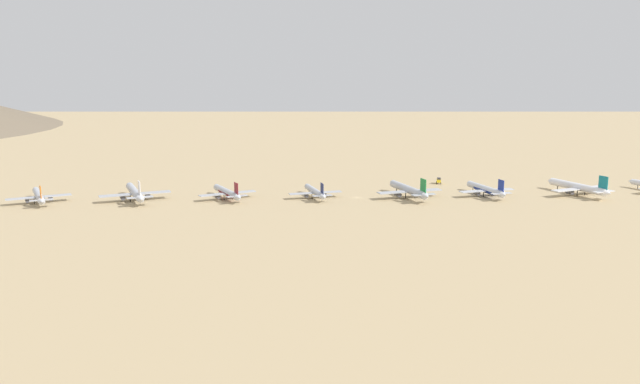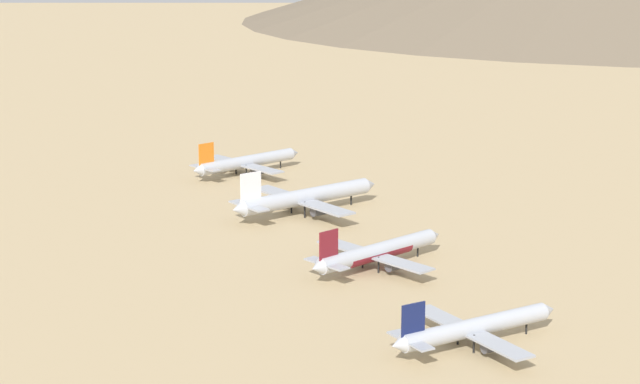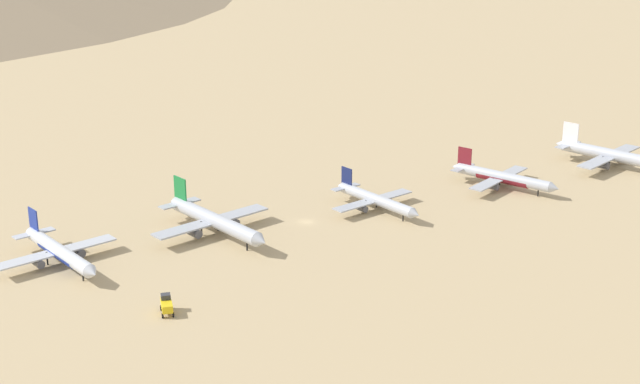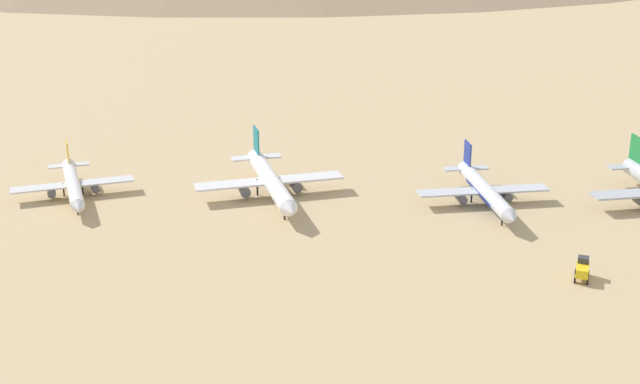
% 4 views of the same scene
% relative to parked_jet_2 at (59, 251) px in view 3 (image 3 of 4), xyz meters
% --- Properties ---
extents(ground_plane, '(1951.16, 1951.16, 0.00)m').
position_rel_parked_jet_2_xyz_m(ground_plane, '(13.61, 66.62, -3.65)').
color(ground_plane, tan).
extents(parked_jet_2, '(38.00, 30.85, 10.96)m').
position_rel_parked_jet_2_xyz_m(parked_jet_2, '(0.00, 0.00, 0.00)').
color(parked_jet_2, silver).
rests_on(parked_jet_2, ground).
extents(parked_jet_3, '(43.48, 35.34, 12.53)m').
position_rel_parked_jet_2_xyz_m(parked_jet_3, '(6.25, 41.01, 0.57)').
color(parked_jet_3, '#B2B7C1').
rests_on(parked_jet_3, ground).
extents(parked_jet_4, '(34.50, 27.98, 9.96)m').
position_rel_parked_jet_2_xyz_m(parked_jet_4, '(18.30, 88.13, -0.29)').
color(parked_jet_4, '#B2B7C1').
rests_on(parked_jet_4, ground).
extents(parked_jet_5, '(36.68, 30.11, 10.68)m').
position_rel_parked_jet_2_xyz_m(parked_jet_5, '(27.34, 132.66, -0.09)').
color(parked_jet_5, '#B2B7C1').
rests_on(parked_jet_5, ground).
extents(parked_jet_6, '(43.68, 35.69, 12.62)m').
position_rel_parked_jet_2_xyz_m(parked_jet_6, '(35.40, 178.34, 0.60)').
color(parked_jet_6, '#B2B7C1').
rests_on(parked_jet_6, ground).
extents(service_truck, '(5.69, 4.43, 3.90)m').
position_rel_parked_jet_2_xyz_m(service_truck, '(40.04, 8.04, -1.57)').
color(service_truck, yellow).
rests_on(service_truck, ground).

